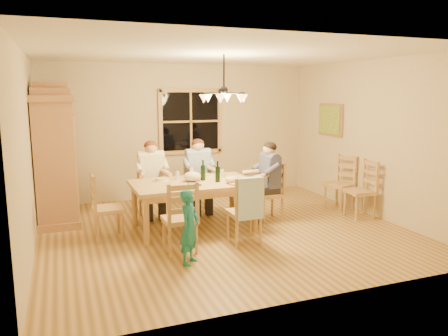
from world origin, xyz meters
name	(u,v)px	position (x,y,z in m)	size (l,w,h in m)	color
floor	(224,230)	(0.00, 0.00, 0.00)	(5.50, 5.50, 0.00)	olive
ceiling	(224,54)	(0.00, 0.00, 2.70)	(5.50, 5.00, 0.02)	white
wall_back	(181,131)	(0.00, 2.50, 1.35)	(5.50, 0.02, 2.70)	#C5B08B
wall_left	(27,154)	(-2.75, 0.00, 1.35)	(0.02, 5.00, 2.70)	#C5B08B
wall_right	(371,138)	(2.75, 0.00, 1.35)	(0.02, 5.00, 2.70)	#C5B08B
window	(191,121)	(0.20, 2.47, 1.55)	(1.30, 0.06, 1.30)	black
painting	(330,120)	(2.71, 1.20, 1.60)	(0.06, 0.78, 0.64)	#9E6B44
chandelier	(224,97)	(0.00, 0.00, 2.08)	(0.77, 0.68, 0.71)	black
armoire	(56,159)	(-2.42, 1.50, 1.06)	(0.66, 1.40, 2.30)	#9E6B44
dining_table	(193,188)	(-0.42, 0.23, 0.66)	(1.90, 1.17, 0.76)	tan
chair_far_left	(152,200)	(-0.90, 1.13, 0.30)	(0.44, 0.42, 0.99)	tan
chair_far_right	(199,196)	(-0.06, 1.13, 0.30)	(0.44, 0.42, 0.99)	tan
chair_near_left	(180,230)	(-0.89, -0.66, 0.30)	(0.44, 0.42, 0.99)	tan
chair_near_right	(244,223)	(0.06, -0.66, 0.30)	(0.44, 0.42, 0.99)	tan
chair_end_left	(108,219)	(-1.74, 0.22, 0.30)	(0.42, 0.44, 0.99)	tan
chair_end_right	(268,203)	(0.89, 0.25, 0.30)	(0.42, 0.44, 0.99)	tan
adult_woman	(151,169)	(-0.90, 1.13, 0.84)	(0.40, 0.42, 0.87)	beige
adult_plaid_man	(198,166)	(-0.06, 1.13, 0.84)	(0.40, 0.42, 0.87)	#2D4D7E
adult_slate_man	(269,171)	(0.89, 0.25, 0.84)	(0.42, 0.40, 0.87)	#42466B
towel	(250,199)	(0.06, -0.85, 0.70)	(0.38, 0.10, 0.58)	#A7C6E3
wine_bottle_a	(203,170)	(-0.24, 0.30, 0.93)	(0.08, 0.08, 0.33)	black
wine_bottle_b	(218,172)	(-0.07, 0.09, 0.93)	(0.08, 0.08, 0.33)	black
plate_woman	(161,180)	(-0.88, 0.52, 0.77)	(0.26, 0.26, 0.02)	white
plate_plaid	(207,176)	(-0.09, 0.59, 0.77)	(0.26, 0.26, 0.02)	white
plate_slate	(234,178)	(0.27, 0.27, 0.77)	(0.26, 0.26, 0.02)	white
wine_glass_a	(177,176)	(-0.62, 0.48, 0.83)	(0.06, 0.06, 0.14)	silver
wine_glass_b	(222,174)	(0.10, 0.35, 0.83)	(0.06, 0.06, 0.14)	silver
cap	(232,180)	(0.10, -0.07, 0.82)	(0.20, 0.20, 0.11)	tan
napkin	(194,185)	(-0.48, -0.03, 0.78)	(0.18, 0.14, 0.03)	#45657F
cloth_bundle	(192,176)	(-0.42, 0.29, 0.84)	(0.28, 0.22, 0.15)	#C4B58E
child	(189,227)	(-0.88, -1.11, 0.48)	(0.35, 0.23, 0.96)	#1B717B
chair_spare_front	(359,200)	(2.45, -0.15, 0.30)	(0.46, 0.48, 0.99)	tan
chair_spare_back	(339,193)	(2.45, 0.44, 0.30)	(0.53, 0.54, 0.99)	tan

